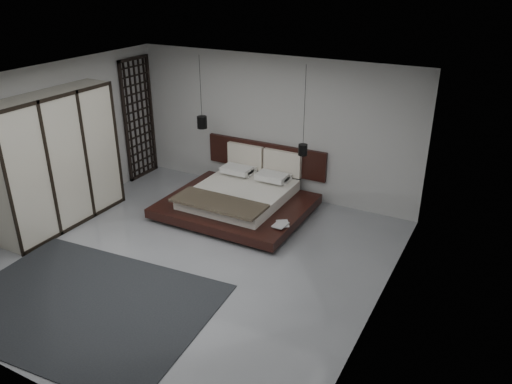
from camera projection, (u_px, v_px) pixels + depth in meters
The scene contains 14 objects.
floor at pixel (189, 258), 8.05m from camera, with size 6.00×6.00×0.00m, color gray.
ceiling at pixel (178, 85), 6.90m from camera, with size 6.00×6.00×0.00m, color white.
wall_back at pixel (273, 127), 9.88m from camera, with size 6.00×6.00×0.00m, color #ADADAB.
wall_front at pixel (10, 279), 5.06m from camera, with size 6.00×6.00×0.00m, color #ADADAB.
wall_left at pixel (44, 147), 8.76m from camera, with size 6.00×6.00×0.00m, color #ADADAB.
wall_right at pixel (382, 222), 6.18m from camera, with size 6.00×6.00×0.00m, color #ADADAB.
lattice_screen at pixel (139, 119), 10.75m from camera, with size 0.05×0.90×2.60m, color black.
bed at pixel (240, 197), 9.53m from camera, with size 2.63×2.33×1.05m.
book_lower at pixel (277, 224), 8.56m from camera, with size 0.20×0.28×0.03m, color #99724C.
book_upper at pixel (275, 223), 8.54m from camera, with size 0.21×0.29×0.02m, color #99724C.
pendant_left at pixel (202, 122), 9.81m from camera, with size 0.20×0.20×1.42m.
pendant_right at pixel (303, 149), 8.97m from camera, with size 0.17×0.17×1.62m.
wardrobe at pixel (57, 161), 8.69m from camera, with size 0.58×2.44×2.39m.
rug at pixel (84, 304), 6.93m from camera, with size 3.51×2.51×0.02m, color black.
Camera 1 is at (4.21, -5.57, 4.29)m, focal length 35.00 mm.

